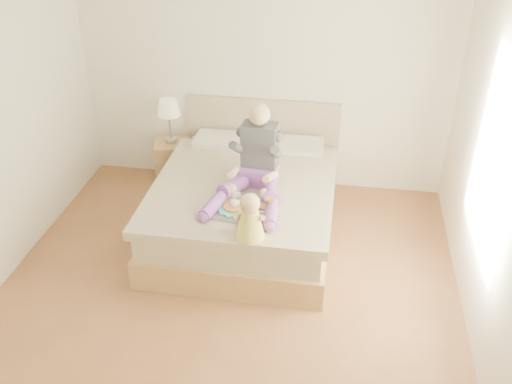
% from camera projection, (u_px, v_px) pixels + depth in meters
% --- Properties ---
extents(room, '(4.02, 4.22, 2.71)m').
position_uv_depth(room, '(231.00, 140.00, 4.14)').
color(room, brown).
rests_on(room, ground).
extents(bed, '(1.70, 2.18, 1.00)m').
position_uv_depth(bed, '(247.00, 201.00, 5.68)').
color(bed, '#997747').
rests_on(bed, ground).
extents(nightstand, '(0.48, 0.45, 0.50)m').
position_uv_depth(nightstand, '(174.00, 162.00, 6.53)').
color(nightstand, '#997747').
rests_on(nightstand, ground).
extents(lamp, '(0.25, 0.25, 0.50)m').
position_uv_depth(lamp, '(169.00, 110.00, 6.22)').
color(lamp, '#B0B1B7').
rests_on(lamp, nightstand).
extents(adult, '(0.68, 0.99, 0.81)m').
position_uv_depth(adult, '(255.00, 166.00, 5.19)').
color(adult, '#7B3E9C').
rests_on(adult, bed).
extents(tray, '(0.56, 0.47, 0.15)m').
position_uv_depth(tray, '(246.00, 209.00, 4.95)').
color(tray, '#B0B1B7').
rests_on(tray, bed).
extents(baby, '(0.27, 0.36, 0.40)m').
position_uv_depth(baby, '(250.00, 219.00, 4.58)').
color(baby, '#D8D444').
rests_on(baby, bed).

